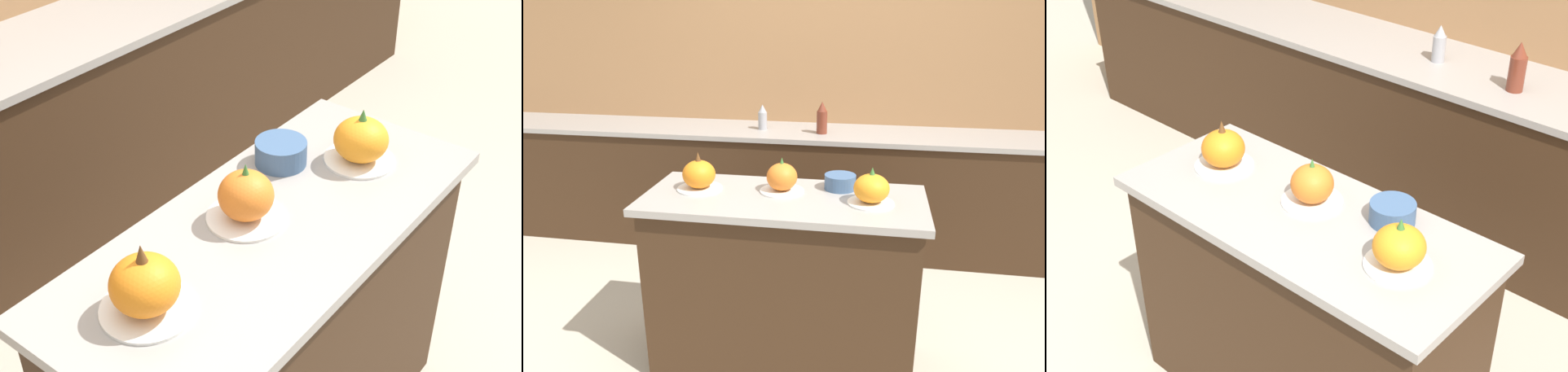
% 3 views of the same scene
% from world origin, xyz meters
% --- Properties ---
extents(ground_plane, '(12.00, 12.00, 0.00)m').
position_xyz_m(ground_plane, '(0.00, 0.00, 0.00)').
color(ground_plane, '#BCB29E').
extents(wall_back, '(8.00, 0.06, 2.50)m').
position_xyz_m(wall_back, '(0.00, 1.79, 1.25)').
color(wall_back, '#9E7047').
rests_on(wall_back, ground_plane).
extents(kitchen_island, '(1.33, 0.57, 0.92)m').
position_xyz_m(kitchen_island, '(0.00, 0.00, 0.46)').
color(kitchen_island, '#382314').
rests_on(kitchen_island, ground_plane).
extents(back_counter, '(6.00, 0.60, 0.91)m').
position_xyz_m(back_counter, '(0.00, 1.46, 0.46)').
color(back_counter, '#382314').
rests_on(back_counter, ground_plane).
extents(pumpkin_cake_left, '(0.22, 0.22, 0.19)m').
position_xyz_m(pumpkin_cake_left, '(-0.42, 0.04, 0.99)').
color(pumpkin_cake_left, white).
rests_on(pumpkin_cake_left, kitchen_island).
extents(pumpkin_cake_center, '(0.21, 0.21, 0.17)m').
position_xyz_m(pumpkin_cake_center, '(-0.02, 0.07, 0.99)').
color(pumpkin_cake_center, white).
rests_on(pumpkin_cake_center, kitchen_island).
extents(pumpkin_cake_right, '(0.21, 0.21, 0.17)m').
position_xyz_m(pumpkin_cake_right, '(0.40, -0.02, 0.99)').
color(pumpkin_cake_right, white).
rests_on(pumpkin_cake_right, kitchen_island).
extents(bottle_tall, '(0.08, 0.08, 0.23)m').
position_xyz_m(bottle_tall, '(0.03, 1.39, 1.02)').
color(bottle_tall, maroon).
rests_on(bottle_tall, back_counter).
extents(bottle_short, '(0.07, 0.07, 0.19)m').
position_xyz_m(bottle_short, '(-0.42, 1.45, 1.00)').
color(bottle_short, '#99999E').
rests_on(bottle_short, back_counter).
extents(mixing_bowl, '(0.15, 0.15, 0.07)m').
position_xyz_m(mixing_bowl, '(0.25, 0.16, 0.96)').
color(mixing_bowl, '#3D5B84').
rests_on(mixing_bowl, kitchen_island).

